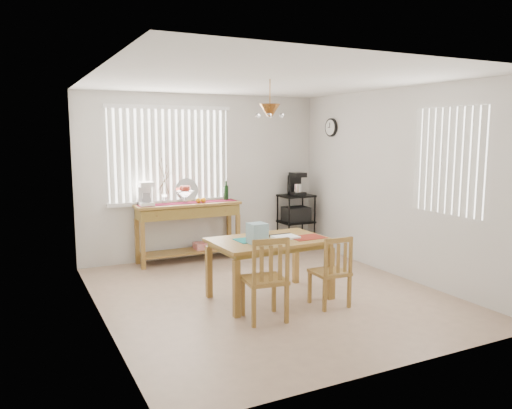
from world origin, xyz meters
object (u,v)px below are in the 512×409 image
sideboard (189,217)px  chair_right (331,272)px  wire_cart (296,216)px  chair_left (266,279)px  cart_items (296,184)px  dining_table (269,246)px

sideboard → chair_right: 2.84m
sideboard → chair_right: (0.78, -2.72, -0.28)m
wire_cart → chair_left: 3.44m
wire_cart → sideboard: bearing=179.7°
wire_cart → chair_right: 2.95m
cart_items → chair_left: 3.51m
cart_items → chair_right: cart_items is taller
cart_items → dining_table: size_ratio=0.28×
sideboard → cart_items: size_ratio=4.22×
wire_cart → cart_items: bearing=90.0°
wire_cart → dining_table: size_ratio=0.67×
dining_table → chair_right: size_ratio=1.68×
chair_left → sideboard: bearing=87.9°
dining_table → chair_right: (0.51, -0.57, -0.24)m
sideboard → wire_cart: (1.93, -0.01, -0.12)m
wire_cart → chair_right: wire_cart is taller
sideboard → wire_cart: wire_cart is taller
sideboard → cart_items: cart_items is taller
cart_items → chair_left: (-2.03, -2.78, -0.66)m
sideboard → chair_left: bearing=-92.1°
cart_items → dining_table: (-1.66, -2.15, -0.47)m
dining_table → chair_left: (-0.38, -0.63, -0.20)m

